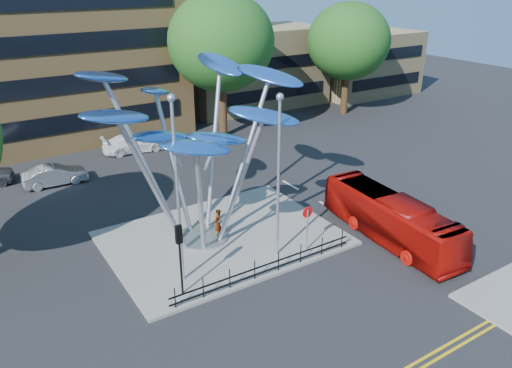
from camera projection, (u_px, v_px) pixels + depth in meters
ground at (305, 288)px, 22.97m from camera, size 120.00×120.00×0.00m
traffic_island at (223, 238)px, 27.09m from camera, size 12.00×9.00×0.15m
low_building_near at (252, 67)px, 52.50m from camera, size 15.00×8.00×8.00m
low_building_far at (363, 63)px, 58.09m from camera, size 12.00×8.00×7.00m
tree_right at (221, 42)px, 40.76m from camera, size 8.80×8.80×12.11m
tree_far at (349, 41)px, 48.06m from camera, size 8.00×8.00×10.81m
leaf_sculpture at (193, 117)px, 24.39m from camera, size 12.72×9.54×9.51m
street_lamp_left at (176, 176)px, 21.33m from camera, size 0.36×0.36×8.80m
street_lamp_right at (279, 163)px, 23.52m from camera, size 0.36×0.36×8.30m
traffic_light_island at (179, 245)px, 21.39m from camera, size 0.28×0.18×3.42m
no_entry_sign_island at (307, 221)px, 25.19m from camera, size 0.60×0.10×2.45m
pedestrian_railing_front at (267, 267)px, 23.57m from camera, size 10.00×0.06×1.00m
red_bus at (390, 218)px, 26.65m from camera, size 2.87×9.28×2.55m
pedestrian at (218, 224)px, 26.68m from camera, size 0.72×0.70×1.67m
parked_car_mid at (55, 175)px, 33.75m from camera, size 4.22×1.65×1.37m
parked_car_right at (134, 143)px, 39.89m from camera, size 5.06×2.43×1.42m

